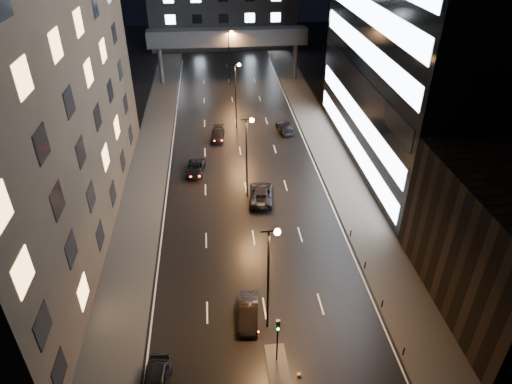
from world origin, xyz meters
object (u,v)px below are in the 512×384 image
(car_away_a, at_px, (156,384))
(car_away_b, at_px, (248,312))
(car_toward_a, at_px, (261,194))
(car_away_c, at_px, (195,169))
(car_away_d, at_px, (218,135))
(car_toward_b, at_px, (285,127))

(car_away_a, distance_m, car_away_b, 9.45)
(car_away_a, height_order, car_toward_a, car_away_a)
(car_away_b, distance_m, car_toward_a, 18.46)
(car_away_a, xyz_separation_m, car_away_c, (2.47, 31.39, -0.15))
(car_away_b, height_order, car_away_d, car_away_b)
(car_away_b, distance_m, car_away_c, 25.75)
(car_away_a, bearing_deg, car_away_b, 44.34)
(car_away_a, height_order, car_toward_b, car_away_a)
(car_away_c, relative_size, car_away_d, 1.03)
(car_away_a, bearing_deg, car_toward_a, 71.23)
(car_away_a, height_order, car_away_c, car_away_a)
(car_away_b, relative_size, car_away_d, 0.97)
(car_toward_a, distance_m, car_toward_b, 19.49)
(car_away_c, bearing_deg, car_away_d, 78.56)
(car_away_a, xyz_separation_m, car_toward_a, (10.32, 24.29, -0.01))
(car_away_d, distance_m, car_toward_a, 17.62)
(car_away_b, height_order, car_toward_a, car_toward_a)
(car_away_c, height_order, car_away_d, car_away_d)
(car_away_b, xyz_separation_m, car_toward_b, (8.85, 36.83, -0.02))
(car_away_d, bearing_deg, car_away_c, -103.03)
(car_away_d, distance_m, car_toward_b, 10.51)
(car_away_b, distance_m, car_toward_b, 37.88)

